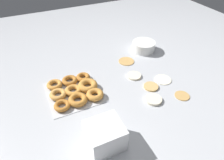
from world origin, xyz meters
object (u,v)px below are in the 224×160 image
object	(u,v)px
pancake_3	(163,79)
donut_tray	(76,90)
pancake_1	(134,76)
pancake_4	(151,87)
pancake_0	(126,61)
pancake_5	(153,99)
batter_bowl	(144,46)
pancake_2	(182,95)
container_stack	(105,135)

from	to	relation	value
pancake_3	donut_tray	bearing A→B (deg)	-102.56
pancake_1	pancake_4	world-z (taller)	pancake_1
pancake_0	pancake_4	xyz separation A→B (m)	(0.31, 0.00, 0.00)
pancake_5	batter_bowl	xyz separation A→B (m)	(-0.50, 0.24, 0.03)
pancake_0	pancake_4	distance (m)	0.31
pancake_0	pancake_2	size ratio (longest dim) A/B	1.31
pancake_1	donut_tray	world-z (taller)	donut_tray
pancake_4	container_stack	size ratio (longest dim) A/B	0.57
pancake_1	donut_tray	distance (m)	0.39
pancake_4	container_stack	xyz separation A→B (m)	(0.24, -0.41, 0.06)
pancake_3	pancake_4	bearing A→B (deg)	-75.59
pancake_1	pancake_5	world-z (taller)	pancake_5
pancake_5	donut_tray	size ratio (longest dim) A/B	0.30
pancake_1	pancake_3	world-z (taller)	pancake_1
pancake_1	pancake_0	bearing A→B (deg)	167.72
pancake_0	container_stack	distance (m)	0.69
pancake_2	pancake_1	bearing A→B (deg)	-150.27
pancake_2	pancake_3	world-z (taller)	same
pancake_5	pancake_2	bearing A→B (deg)	76.87
pancake_4	donut_tray	size ratio (longest dim) A/B	0.28
pancake_0	pancake_2	xyz separation A→B (m)	(0.45, 0.12, -0.00)
pancake_3	batter_bowl	world-z (taller)	batter_bowl
pancake_4	pancake_0	bearing A→B (deg)	-179.76
pancake_3	batter_bowl	size ratio (longest dim) A/B	0.60
pancake_2	pancake_5	bearing A→B (deg)	-103.13
pancake_4	container_stack	bearing A→B (deg)	-59.43
batter_bowl	container_stack	size ratio (longest dim) A/B	1.13
pancake_3	pancake_5	xyz separation A→B (m)	(0.13, -0.16, 0.00)
pancake_5	container_stack	distance (m)	0.39
pancake_0	pancake_1	bearing A→B (deg)	-12.28
pancake_5	donut_tray	xyz separation A→B (m)	(-0.25, -0.37, 0.01)
pancake_5	container_stack	xyz separation A→B (m)	(0.14, -0.36, 0.05)
pancake_5	batter_bowl	size ratio (longest dim) A/B	0.53
container_stack	donut_tray	bearing A→B (deg)	-177.25
pancake_2	pancake_4	bearing A→B (deg)	-139.81
pancake_1	container_stack	distance (m)	0.53
batter_bowl	container_stack	bearing A→B (deg)	-43.34
donut_tray	container_stack	xyz separation A→B (m)	(0.39, 0.02, 0.04)
pancake_5	donut_tray	distance (m)	0.45
batter_bowl	pancake_1	bearing A→B (deg)	-41.89
batter_bowl	donut_tray	bearing A→B (deg)	-68.16
pancake_2	pancake_3	xyz separation A→B (m)	(-0.17, -0.01, 0.00)
pancake_1	batter_bowl	world-z (taller)	batter_bowl
batter_bowl	container_stack	distance (m)	0.87
pancake_0	donut_tray	world-z (taller)	donut_tray
pancake_1	batter_bowl	bearing A→B (deg)	138.11
pancake_5	batter_bowl	bearing A→B (deg)	153.81
pancake_0	container_stack	world-z (taller)	container_stack
pancake_2	pancake_3	distance (m)	0.17
pancake_1	pancake_2	distance (m)	0.32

